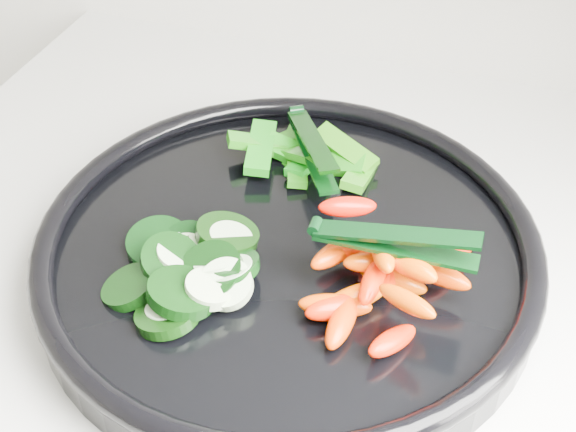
% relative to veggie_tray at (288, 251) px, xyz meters
% --- Properties ---
extents(veggie_tray, '(0.47, 0.47, 0.04)m').
position_rel_veggie_tray_xyz_m(veggie_tray, '(0.00, 0.00, 0.00)').
color(veggie_tray, black).
rests_on(veggie_tray, counter).
extents(cucumber_pile, '(0.12, 0.14, 0.04)m').
position_rel_veggie_tray_xyz_m(cucumber_pile, '(-0.06, -0.05, 0.01)').
color(cucumber_pile, black).
rests_on(cucumber_pile, veggie_tray).
extents(carrot_pile, '(0.12, 0.15, 0.05)m').
position_rel_veggie_tray_xyz_m(carrot_pile, '(0.07, -0.02, 0.02)').
color(carrot_pile, '#FF6500').
rests_on(carrot_pile, veggie_tray).
extents(pepper_pile, '(0.13, 0.10, 0.04)m').
position_rel_veggie_tray_xyz_m(pepper_pile, '(-0.02, 0.10, 0.01)').
color(pepper_pile, '#0B7511').
rests_on(pepper_pile, veggie_tray).
extents(tong_carrot, '(0.11, 0.02, 0.02)m').
position_rel_veggie_tray_xyz_m(tong_carrot, '(0.08, -0.02, 0.05)').
color(tong_carrot, black).
rests_on(tong_carrot, carrot_pile).
extents(tong_pepper, '(0.07, 0.10, 0.02)m').
position_rel_veggie_tray_xyz_m(tong_pepper, '(-0.01, 0.10, 0.03)').
color(tong_pepper, black).
rests_on(tong_pepper, pepper_pile).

